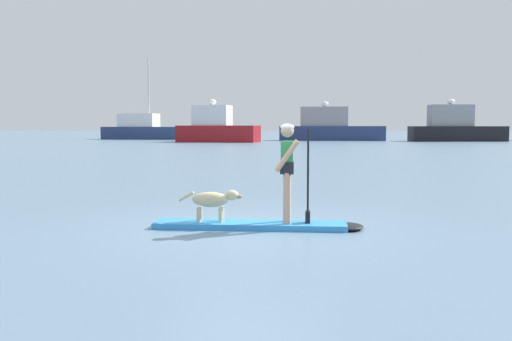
{
  "coord_description": "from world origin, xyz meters",
  "views": [
    {
      "loc": [
        1.06,
        -9.56,
        1.73
      ],
      "look_at": [
        0.0,
        1.0,
        0.9
      ],
      "focal_mm": 40.16,
      "sensor_mm": 36.0,
      "label": 1
    }
  ],
  "objects_px": {
    "moored_boat_port": "(216,128)",
    "person_paddler": "(288,165)",
    "moored_boat_starboard": "(143,129)",
    "dog": "(213,200)",
    "paddleboard": "(264,225)",
    "moored_boat_far_starboard": "(455,128)",
    "moored_boat_outer": "(330,128)"
  },
  "relations": [
    {
      "from": "dog",
      "to": "moored_boat_far_starboard",
      "type": "height_order",
      "value": "moored_boat_far_starboard"
    },
    {
      "from": "moored_boat_port",
      "to": "person_paddler",
      "type": "bearing_deg",
      "value": -78.99
    },
    {
      "from": "moored_boat_port",
      "to": "moored_boat_outer",
      "type": "bearing_deg",
      "value": 32.99
    },
    {
      "from": "dog",
      "to": "moored_boat_port",
      "type": "bearing_deg",
      "value": 99.63
    },
    {
      "from": "paddleboard",
      "to": "person_paddler",
      "type": "relative_size",
      "value": 2.13
    },
    {
      "from": "paddleboard",
      "to": "moored_boat_starboard",
      "type": "bearing_deg",
      "value": 108.57
    },
    {
      "from": "person_paddler",
      "to": "paddleboard",
      "type": "bearing_deg",
      "value": -179.48
    },
    {
      "from": "moored_boat_starboard",
      "to": "person_paddler",
      "type": "bearing_deg",
      "value": -71.1
    },
    {
      "from": "person_paddler",
      "to": "moored_boat_starboard",
      "type": "height_order",
      "value": "moored_boat_starboard"
    },
    {
      "from": "person_paddler",
      "to": "moored_boat_far_starboard",
      "type": "distance_m",
      "value": 59.52
    },
    {
      "from": "moored_boat_outer",
      "to": "moored_boat_far_starboard",
      "type": "relative_size",
      "value": 1.17
    },
    {
      "from": "paddleboard",
      "to": "person_paddler",
      "type": "bearing_deg",
      "value": 0.52
    },
    {
      "from": "dog",
      "to": "moored_boat_port",
      "type": "height_order",
      "value": "moored_boat_port"
    },
    {
      "from": "dog",
      "to": "moored_boat_port",
      "type": "xyz_separation_m",
      "value": [
        -8.71,
        51.35,
        1.02
      ]
    },
    {
      "from": "moored_boat_starboard",
      "to": "moored_boat_port",
      "type": "bearing_deg",
      "value": -45.32
    },
    {
      "from": "moored_boat_outer",
      "to": "moored_boat_far_starboard",
      "type": "distance_m",
      "value": 14.16
    },
    {
      "from": "dog",
      "to": "person_paddler",
      "type": "bearing_deg",
      "value": 0.52
    },
    {
      "from": "moored_boat_outer",
      "to": "moored_boat_far_starboard",
      "type": "height_order",
      "value": "moored_boat_far_starboard"
    },
    {
      "from": "moored_boat_port",
      "to": "paddleboard",
      "type": "bearing_deg",
      "value": -79.44
    },
    {
      "from": "person_paddler",
      "to": "moored_boat_outer",
      "type": "relative_size",
      "value": 0.13
    },
    {
      "from": "moored_boat_port",
      "to": "moored_boat_outer",
      "type": "relative_size",
      "value": 0.73
    },
    {
      "from": "person_paddler",
      "to": "dog",
      "type": "bearing_deg",
      "value": -179.48
    },
    {
      "from": "person_paddler",
      "to": "moored_boat_starboard",
      "type": "distance_m",
      "value": 66.68
    },
    {
      "from": "paddleboard",
      "to": "moored_boat_port",
      "type": "distance_m",
      "value": 52.24
    },
    {
      "from": "dog",
      "to": "moored_boat_port",
      "type": "relative_size",
      "value": 0.12
    },
    {
      "from": "moored_boat_starboard",
      "to": "moored_boat_port",
      "type": "distance_m",
      "value": 16.53
    },
    {
      "from": "moored_boat_starboard",
      "to": "paddleboard",
      "type": "bearing_deg",
      "value": -71.43
    },
    {
      "from": "dog",
      "to": "moored_boat_outer",
      "type": "distance_m",
      "value": 59.47
    },
    {
      "from": "paddleboard",
      "to": "moored_boat_outer",
      "type": "bearing_deg",
      "value": 87.33
    },
    {
      "from": "paddleboard",
      "to": "person_paddler",
      "type": "xyz_separation_m",
      "value": [
        0.41,
        0.0,
        1.02
      ]
    },
    {
      "from": "person_paddler",
      "to": "dog",
      "type": "relative_size",
      "value": 1.52
    },
    {
      "from": "paddleboard",
      "to": "moored_boat_starboard",
      "type": "distance_m",
      "value": 66.56
    }
  ]
}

